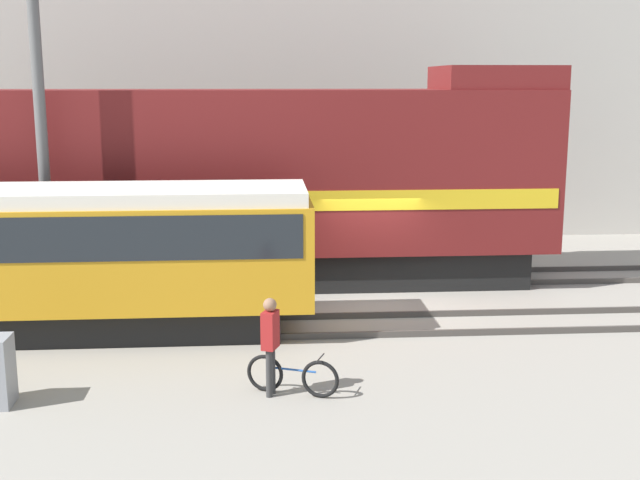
{
  "coord_description": "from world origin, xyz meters",
  "views": [
    {
      "loc": [
        -2.71,
        -18.84,
        5.39
      ],
      "look_at": [
        -1.4,
        -0.91,
        1.8
      ],
      "focal_mm": 45.0,
      "sensor_mm": 36.0,
      "label": 1
    }
  ],
  "objects_px": {
    "person": "(270,336)",
    "freight_locomotive": "(231,184)",
    "utility_pole_right": "(43,148)",
    "bicycle": "(292,376)",
    "streetcar": "(36,252)"
  },
  "relations": [
    {
      "from": "utility_pole_right",
      "to": "bicycle",
      "type": "bearing_deg",
      "value": -46.37
    },
    {
      "from": "utility_pole_right",
      "to": "streetcar",
      "type": "bearing_deg",
      "value": -82.68
    },
    {
      "from": "bicycle",
      "to": "utility_pole_right",
      "type": "height_order",
      "value": "utility_pole_right"
    },
    {
      "from": "utility_pole_right",
      "to": "freight_locomotive",
      "type": "bearing_deg",
      "value": 26.22
    },
    {
      "from": "person",
      "to": "utility_pole_right",
      "type": "distance_m",
      "value": 8.26
    },
    {
      "from": "bicycle",
      "to": "utility_pole_right",
      "type": "distance_m",
      "value": 8.76
    },
    {
      "from": "freight_locomotive",
      "to": "bicycle",
      "type": "bearing_deg",
      "value": -80.62
    },
    {
      "from": "streetcar",
      "to": "bicycle",
      "type": "distance_m",
      "value": 6.62
    },
    {
      "from": "freight_locomotive",
      "to": "streetcar",
      "type": "distance_m",
      "value": 5.82
    },
    {
      "from": "streetcar",
      "to": "utility_pole_right",
      "type": "bearing_deg",
      "value": 97.32
    },
    {
      "from": "person",
      "to": "freight_locomotive",
      "type": "bearing_deg",
      "value": 96.71
    },
    {
      "from": "streetcar",
      "to": "person",
      "type": "height_order",
      "value": "streetcar"
    },
    {
      "from": "person",
      "to": "bicycle",
      "type": "bearing_deg",
      "value": 0.89
    },
    {
      "from": "streetcar",
      "to": "bicycle",
      "type": "relative_size",
      "value": 7.29
    },
    {
      "from": "bicycle",
      "to": "person",
      "type": "distance_m",
      "value": 0.82
    }
  ]
}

